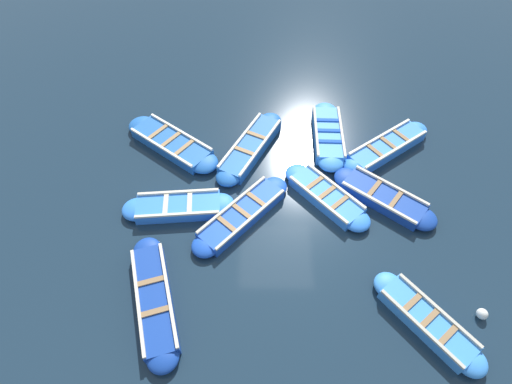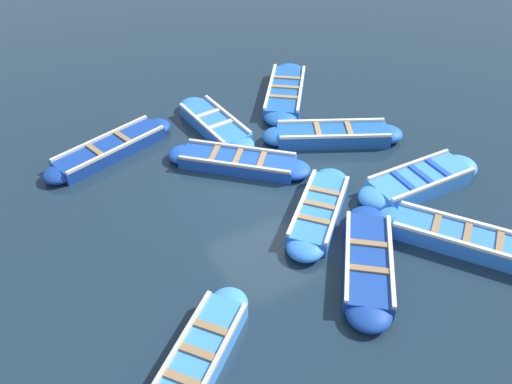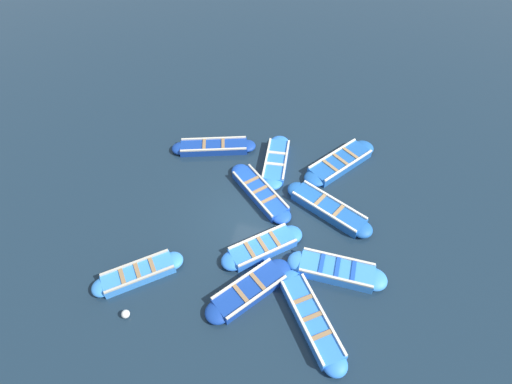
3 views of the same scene
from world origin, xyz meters
TOP-DOWN VIEW (x-y plane):
  - ground_plane at (0.00, 0.00)m, footprint 120.00×120.00m
  - boat_outer_right at (3.53, -3.33)m, footprint 2.57×2.92m
  - boat_broadside at (3.20, 0.51)m, footprint 3.18×2.76m
  - boat_stern_in at (-0.90, 2.61)m, footprint 2.44×3.76m
  - boat_drifting at (-3.61, 2.78)m, footprint 3.70×3.12m
  - boat_outer_left at (1.45, 0.54)m, footprint 2.76×2.94m
  - boat_end_of_row at (1.77, 3.24)m, footprint 1.01×3.45m
  - boat_inner_gap at (-3.23, -2.83)m, footprint 1.85×3.83m
  - boat_tucked at (3.71, 2.67)m, footprint 3.46×2.82m
  - boat_bow_out at (-1.10, -0.18)m, footprint 3.07×3.27m
  - boat_alongside at (-3.01, 0.08)m, footprint 3.41×1.13m
  - buoy_orange_near at (4.96, -3.12)m, footprint 0.27×0.27m

SIDE VIEW (x-z plane):
  - ground_plane at x=0.00m, z-range 0.00..0.00m
  - buoy_orange_near at x=4.96m, z-range 0.00..0.27m
  - boat_bow_out at x=-1.10m, z-range -0.03..0.35m
  - boat_inner_gap at x=-3.23m, z-range -0.03..0.36m
  - boat_alongside at x=-3.01m, z-range -0.03..0.36m
  - boat_broadside at x=3.20m, z-range -0.03..0.36m
  - boat_outer_left at x=1.45m, z-range -0.03..0.37m
  - boat_drifting at x=-3.61m, z-range -0.03..0.38m
  - boat_outer_right at x=3.53m, z-range -0.03..0.38m
  - boat_stern_in at x=-0.90m, z-range -0.03..0.41m
  - boat_tucked at x=3.71m, z-range -0.03..0.41m
  - boat_end_of_row at x=1.77m, z-range -0.03..0.43m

